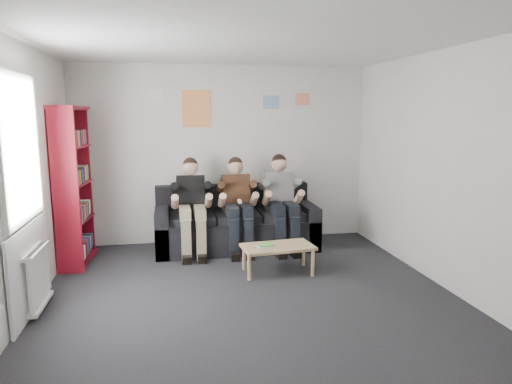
# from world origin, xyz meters

# --- Properties ---
(room_shell) EXTENTS (5.00, 5.00, 5.00)m
(room_shell) POSITION_xyz_m (0.00, 0.00, 1.35)
(room_shell) COLOR black
(room_shell) RESTS_ON ground
(sofa) EXTENTS (2.34, 0.96, 0.90)m
(sofa) POSITION_xyz_m (0.12, 2.06, 0.33)
(sofa) COLOR black
(sofa) RESTS_ON ground
(bookshelf) EXTENTS (0.31, 0.93, 2.08)m
(bookshelf) POSITION_xyz_m (-2.07, 1.75, 1.04)
(bookshelf) COLOR maroon
(bookshelf) RESTS_ON ground
(coffee_table) EXTENTS (0.88, 0.48, 0.35)m
(coffee_table) POSITION_xyz_m (0.48, 0.84, 0.31)
(coffee_table) COLOR tan
(coffee_table) RESTS_ON ground
(game_cases) EXTENTS (0.20, 0.16, 0.03)m
(game_cases) POSITION_xyz_m (0.31, 0.81, 0.37)
(game_cases) COLOR silver
(game_cases) RESTS_ON coffee_table
(person_left) EXTENTS (0.40, 0.87, 1.36)m
(person_left) POSITION_xyz_m (-0.53, 1.85, 0.68)
(person_left) COLOR black
(person_left) RESTS_ON sofa
(person_middle) EXTENTS (0.40, 0.86, 1.36)m
(person_middle) POSITION_xyz_m (0.12, 1.85, 0.68)
(person_middle) COLOR #52321B
(person_middle) RESTS_ON sofa
(person_right) EXTENTS (0.42, 0.89, 1.39)m
(person_right) POSITION_xyz_m (0.77, 1.85, 0.69)
(person_right) COLOR silver
(person_right) RESTS_ON sofa
(radiator) EXTENTS (0.10, 0.64, 0.60)m
(radiator) POSITION_xyz_m (-2.15, 0.20, 0.35)
(radiator) COLOR white
(radiator) RESTS_ON ground
(window) EXTENTS (0.05, 1.30, 2.36)m
(window) POSITION_xyz_m (-2.22, 0.20, 1.03)
(window) COLOR white
(window) RESTS_ON room_shell
(poster_large) EXTENTS (0.42, 0.01, 0.55)m
(poster_large) POSITION_xyz_m (-0.40, 2.49, 2.05)
(poster_large) COLOR #E7C551
(poster_large) RESTS_ON room_shell
(poster_blue) EXTENTS (0.25, 0.01, 0.20)m
(poster_blue) POSITION_xyz_m (0.75, 2.49, 2.15)
(poster_blue) COLOR #3A82C7
(poster_blue) RESTS_ON room_shell
(poster_pink) EXTENTS (0.22, 0.01, 0.18)m
(poster_pink) POSITION_xyz_m (1.25, 2.49, 2.20)
(poster_pink) COLOR #C93E73
(poster_pink) RESTS_ON room_shell
(poster_sign) EXTENTS (0.20, 0.01, 0.14)m
(poster_sign) POSITION_xyz_m (-1.00, 2.49, 2.25)
(poster_sign) COLOR white
(poster_sign) RESTS_ON room_shell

